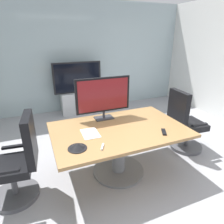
% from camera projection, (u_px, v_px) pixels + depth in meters
% --- Properties ---
extents(ground_plane, '(7.30, 7.30, 0.00)m').
position_uv_depth(ground_plane, '(123.00, 175.00, 2.88)').
color(ground_plane, '#99999E').
extents(wall_back_glass_partition, '(6.30, 0.10, 2.73)m').
position_uv_depth(wall_back_glass_partition, '(72.00, 58.00, 5.02)').
color(wall_back_glass_partition, '#9EB2B7').
rests_on(wall_back_glass_partition, ground).
extents(conference_table, '(1.82, 1.16, 0.72)m').
position_uv_depth(conference_table, '(119.00, 140.00, 2.78)').
color(conference_table, olive).
rests_on(conference_table, ground).
extents(office_chair_left, '(0.62, 0.60, 1.09)m').
position_uv_depth(office_chair_left, '(19.00, 166.00, 2.36)').
color(office_chair_left, '#4C4C51').
rests_on(office_chair_left, ground).
extents(office_chair_right, '(0.61, 0.59, 1.09)m').
position_uv_depth(office_chair_right, '(184.00, 126.00, 3.39)').
color(office_chair_right, '#4C4C51').
rests_on(office_chair_right, ground).
extents(tv_monitor, '(0.84, 0.18, 0.64)m').
position_uv_depth(tv_monitor, '(103.00, 96.00, 2.90)').
color(tv_monitor, '#333338').
rests_on(tv_monitor, conference_table).
extents(wall_display_unit, '(1.20, 0.36, 1.31)m').
position_uv_depth(wall_display_unit, '(79.00, 96.00, 5.06)').
color(wall_display_unit, '#B7BABC').
rests_on(wall_display_unit, ground).
extents(conference_phone, '(0.22, 0.22, 0.07)m').
position_uv_depth(conference_phone, '(77.00, 146.00, 2.21)').
color(conference_phone, black).
rests_on(conference_phone, conference_table).
extents(remote_control, '(0.13, 0.17, 0.02)m').
position_uv_depth(remote_control, '(164.00, 132.00, 2.59)').
color(remote_control, black).
rests_on(remote_control, conference_table).
extents(whiteboard_marker, '(0.08, 0.12, 0.02)m').
position_uv_depth(whiteboard_marker, '(102.00, 147.00, 2.24)').
color(whiteboard_marker, silver).
rests_on(whiteboard_marker, conference_table).
extents(paper_notepad, '(0.22, 0.31, 0.01)m').
position_uv_depth(paper_notepad, '(90.00, 133.00, 2.55)').
color(paper_notepad, white).
rests_on(paper_notepad, conference_table).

